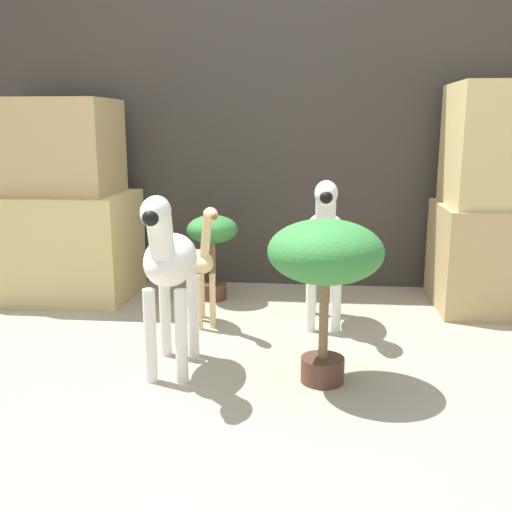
% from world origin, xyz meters
% --- Properties ---
extents(ground_plane, '(14.00, 14.00, 0.00)m').
position_xyz_m(ground_plane, '(0.00, 0.00, 0.00)').
color(ground_plane, '#9E937F').
extents(wall_back, '(6.40, 0.08, 2.20)m').
position_xyz_m(wall_back, '(0.00, 1.73, 1.10)').
color(wall_back, '#38332D').
rests_on(wall_back, ground_plane).
extents(rock_pillar_left, '(0.83, 0.62, 1.14)m').
position_xyz_m(rock_pillar_left, '(-1.28, 1.32, 0.51)').
color(rock_pillar_left, '#D1B775').
rests_on(rock_pillar_left, ground_plane).
extents(zebra_right, '(0.21, 0.54, 0.75)m').
position_xyz_m(zebra_right, '(0.25, 0.92, 0.46)').
color(zebra_right, white).
rests_on(zebra_right, ground_plane).
extents(zebra_left, '(0.22, 0.54, 0.75)m').
position_xyz_m(zebra_left, '(-0.38, 0.27, 0.46)').
color(zebra_left, white).
rests_on(zebra_left, ground_plane).
extents(giraffe_figurine, '(0.25, 0.37, 0.62)m').
position_xyz_m(giraffe_figurine, '(-0.36, 0.86, 0.33)').
color(giraffe_figurine, '#E0C184').
rests_on(giraffe_figurine, ground_plane).
extents(potted_palm_front, '(0.44, 0.44, 0.65)m').
position_xyz_m(potted_palm_front, '(0.24, 0.22, 0.50)').
color(potted_palm_front, '#513323').
rests_on(potted_palm_front, ground_plane).
extents(potted_palm_back, '(0.29, 0.29, 0.49)m').
position_xyz_m(potted_palm_back, '(-0.38, 1.31, 0.36)').
color(potted_palm_back, '#513323').
rests_on(potted_palm_back, ground_plane).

